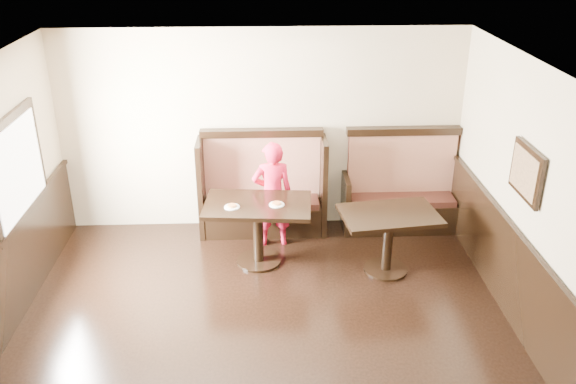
{
  "coord_description": "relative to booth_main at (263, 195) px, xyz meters",
  "views": [
    {
      "loc": [
        0.02,
        -4.44,
        4.11
      ],
      "look_at": [
        0.31,
        2.35,
        1.0
      ],
      "focal_mm": 38.0,
      "sensor_mm": 36.0,
      "label": 1
    }
  ],
  "objects": [
    {
      "name": "room_shell",
      "position": [
        -0.3,
        -3.01,
        0.14
      ],
      "size": [
        7.0,
        7.0,
        7.0
      ],
      "color": "tan",
      "rests_on": "ground"
    },
    {
      "name": "child",
      "position": [
        0.13,
        -0.43,
        0.21
      ],
      "size": [
        0.57,
        0.4,
        1.47
      ],
      "primitive_type": "imported",
      "rotation": [
        0.0,
        0.0,
        3.24
      ],
      "color": "red",
      "rests_on": "ground"
    },
    {
      "name": "booth_neighbor",
      "position": [
        1.95,
        -0.0,
        -0.05
      ],
      "size": [
        1.65,
        0.72,
        1.45
      ],
      "color": "black",
      "rests_on": "ground"
    },
    {
      "name": "pizza_plate_right",
      "position": [
        0.17,
        -0.98,
        0.33
      ],
      "size": [
        0.19,
        0.19,
        0.04
      ],
      "color": "white",
      "rests_on": "table_main"
    },
    {
      "name": "pizza_plate_left",
      "position": [
        -0.38,
        -1.02,
        0.33
      ],
      "size": [
        0.19,
        0.19,
        0.04
      ],
      "color": "white",
      "rests_on": "table_main"
    },
    {
      "name": "booth_main",
      "position": [
        0.0,
        0.0,
        0.0
      ],
      "size": [
        1.75,
        0.72,
        1.45
      ],
      "color": "black",
      "rests_on": "ground"
    },
    {
      "name": "table_main",
      "position": [
        -0.06,
        -0.92,
        0.12
      ],
      "size": [
        1.38,
        0.93,
        0.84
      ],
      "rotation": [
        0.0,
        0.0,
        -0.09
      ],
      "color": "black",
      "rests_on": "ground"
    },
    {
      "name": "table_neighbor",
      "position": [
        1.54,
        -1.2,
        0.08
      ],
      "size": [
        1.25,
        0.91,
        0.81
      ],
      "rotation": [
        0.0,
        0.0,
        0.13
      ],
      "color": "black",
      "rests_on": "ground"
    }
  ]
}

